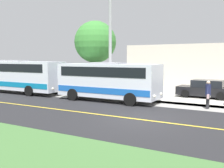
{
  "coord_description": "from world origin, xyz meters",
  "views": [
    {
      "loc": [
        12.39,
        5.41,
        3.18
      ],
      "look_at": [
        -3.5,
        -3.52,
        1.4
      ],
      "focal_mm": 41.86,
      "sensor_mm": 36.0,
      "label": 1
    }
  ],
  "objects_px": {
    "pedestrian_with_bags": "(208,94)",
    "tree_curbside": "(95,42)",
    "shuttle_bus_front": "(108,80)",
    "commercial_building": "(215,65)",
    "transit_bus_rear": "(12,75)",
    "parked_car_near": "(206,89)",
    "street_light_pole": "(109,38)"
  },
  "relations": [
    {
      "from": "tree_curbside",
      "to": "commercial_building",
      "type": "bearing_deg",
      "value": 149.75
    },
    {
      "from": "shuttle_bus_front",
      "to": "parked_car_near",
      "type": "relative_size",
      "value": 1.76
    },
    {
      "from": "transit_bus_rear",
      "to": "street_light_pole",
      "type": "xyz_separation_m",
      "value": [
        -0.43,
        10.48,
        3.05
      ]
    },
    {
      "from": "shuttle_bus_front",
      "to": "parked_car_near",
      "type": "xyz_separation_m",
      "value": [
        -5.27,
        6.16,
        -0.91
      ]
    },
    {
      "from": "pedestrian_with_bags",
      "to": "parked_car_near",
      "type": "bearing_deg",
      "value": -169.03
    },
    {
      "from": "parked_car_near",
      "to": "tree_curbside",
      "type": "height_order",
      "value": "tree_curbside"
    },
    {
      "from": "street_light_pole",
      "to": "commercial_building",
      "type": "distance_m",
      "value": 17.49
    },
    {
      "from": "street_light_pole",
      "to": "commercial_building",
      "type": "relative_size",
      "value": 0.46
    },
    {
      "from": "commercial_building",
      "to": "street_light_pole",
      "type": "bearing_deg",
      "value": -17.64
    },
    {
      "from": "shuttle_bus_front",
      "to": "parked_car_near",
      "type": "bearing_deg",
      "value": 130.53
    },
    {
      "from": "street_light_pole",
      "to": "commercial_building",
      "type": "bearing_deg",
      "value": 162.36
    },
    {
      "from": "pedestrian_with_bags",
      "to": "commercial_building",
      "type": "xyz_separation_m",
      "value": [
        -16.55,
        -1.96,
        1.42
      ]
    },
    {
      "from": "tree_curbside",
      "to": "pedestrian_with_bags",
      "type": "bearing_deg",
      "value": 75.89
    },
    {
      "from": "shuttle_bus_front",
      "to": "tree_curbside",
      "type": "distance_m",
      "value": 5.16
    },
    {
      "from": "parked_car_near",
      "to": "shuttle_bus_front",
      "type": "bearing_deg",
      "value": -49.47
    },
    {
      "from": "pedestrian_with_bags",
      "to": "parked_car_near",
      "type": "xyz_separation_m",
      "value": [
        -4.92,
        -0.95,
        -0.28
      ]
    },
    {
      "from": "shuttle_bus_front",
      "to": "transit_bus_rear",
      "type": "bearing_deg",
      "value": -89.71
    },
    {
      "from": "transit_bus_rear",
      "to": "commercial_building",
      "type": "bearing_deg",
      "value": 137.12
    },
    {
      "from": "pedestrian_with_bags",
      "to": "transit_bus_rear",
      "type": "bearing_deg",
      "value": -88.72
    },
    {
      "from": "pedestrian_with_bags",
      "to": "tree_curbside",
      "type": "xyz_separation_m",
      "value": [
        -2.55,
        -10.13,
        3.67
      ]
    },
    {
      "from": "shuttle_bus_front",
      "to": "tree_curbside",
      "type": "height_order",
      "value": "tree_curbside"
    },
    {
      "from": "street_light_pole",
      "to": "commercial_building",
      "type": "height_order",
      "value": "street_light_pole"
    },
    {
      "from": "street_light_pole",
      "to": "tree_curbside",
      "type": "xyz_separation_m",
      "value": [
        -2.52,
        -2.91,
        -0.08
      ]
    },
    {
      "from": "pedestrian_with_bags",
      "to": "street_light_pole",
      "type": "distance_m",
      "value": 8.13
    },
    {
      "from": "pedestrian_with_bags",
      "to": "street_light_pole",
      "type": "height_order",
      "value": "street_light_pole"
    },
    {
      "from": "transit_bus_rear",
      "to": "commercial_building",
      "type": "distance_m",
      "value": 23.13
    },
    {
      "from": "parked_car_near",
      "to": "transit_bus_rear",
      "type": "bearing_deg",
      "value": -72.37
    },
    {
      "from": "shuttle_bus_front",
      "to": "pedestrian_with_bags",
      "type": "xyz_separation_m",
      "value": [
        -0.34,
        7.11,
        -0.63
      ]
    },
    {
      "from": "shuttle_bus_front",
      "to": "tree_curbside",
      "type": "bearing_deg",
      "value": -133.78
    },
    {
      "from": "shuttle_bus_front",
      "to": "street_light_pole",
      "type": "distance_m",
      "value": 3.14
    },
    {
      "from": "pedestrian_with_bags",
      "to": "tree_curbside",
      "type": "height_order",
      "value": "tree_curbside"
    },
    {
      "from": "transit_bus_rear",
      "to": "tree_curbside",
      "type": "xyz_separation_m",
      "value": [
        -2.94,
        7.57,
        2.97
      ]
    }
  ]
}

